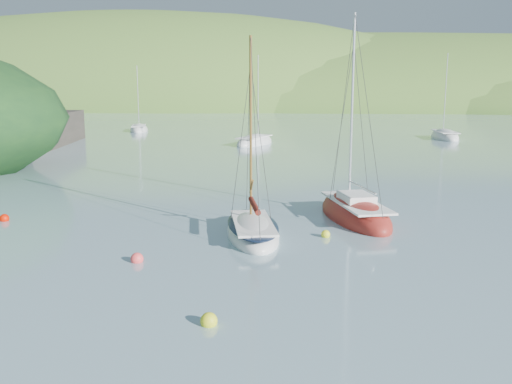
# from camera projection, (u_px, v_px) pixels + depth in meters

# --- Properties ---
(ground) EXTENTS (700.00, 700.00, 0.00)m
(ground) POSITION_uv_depth(u_px,v_px,m) (214.00, 306.00, 17.43)
(ground) COLOR #779BA5
(ground) RESTS_ON ground
(shoreline_hills) EXTENTS (690.00, 135.00, 56.00)m
(shoreline_hills) POSITION_uv_depth(u_px,v_px,m) (289.00, 105.00, 186.66)
(shoreline_hills) COLOR #4A762D
(shoreline_hills) RESTS_ON ground
(daysailer_white) EXTENTS (3.60, 6.46, 9.39)m
(daysailer_white) POSITION_uv_depth(u_px,v_px,m) (253.00, 231.00, 25.39)
(daysailer_white) COLOR white
(daysailer_white) RESTS_ON ground
(sloop_red) EXTENTS (4.67, 7.84, 10.97)m
(sloop_red) POSITION_uv_depth(u_px,v_px,m) (355.00, 215.00, 28.67)
(sloop_red) COLOR maroon
(sloop_red) RESTS_ON ground
(distant_sloop_a) EXTENTS (4.74, 7.92, 10.68)m
(distant_sloop_a) POSITION_uv_depth(u_px,v_px,m) (255.00, 143.00, 63.80)
(distant_sloop_a) COLOR white
(distant_sloop_a) RESTS_ON ground
(distant_sloop_b) EXTENTS (3.20, 8.06, 11.30)m
(distant_sloop_b) POSITION_uv_depth(u_px,v_px,m) (445.00, 137.00, 70.36)
(distant_sloop_b) COLOR white
(distant_sloop_b) RESTS_ON ground
(distant_sloop_c) EXTENTS (4.32, 7.45, 10.05)m
(distant_sloop_c) POSITION_uv_depth(u_px,v_px,m) (139.00, 130.00, 81.54)
(distant_sloop_c) COLOR white
(distant_sloop_c) RESTS_ON ground
(mooring_buoys) EXTENTS (27.05, 12.21, 0.49)m
(mooring_buoys) POSITION_uv_depth(u_px,v_px,m) (233.00, 250.00, 22.86)
(mooring_buoys) COLOR yellow
(mooring_buoys) RESTS_ON ground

